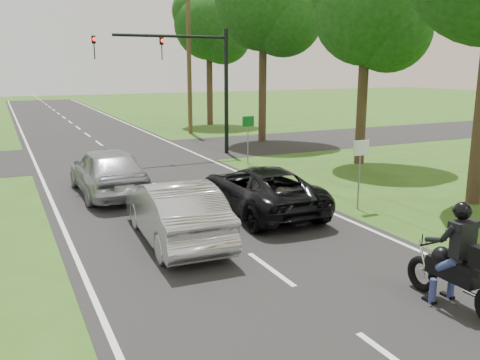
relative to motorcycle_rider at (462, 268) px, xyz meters
name	(u,v)px	position (x,y,z in m)	size (l,w,h in m)	color
ground	(270,269)	(-2.16, 3.08, -0.79)	(140.00, 140.00, 0.00)	#325217
road	(147,178)	(-2.16, 13.08, -0.79)	(8.00, 100.00, 0.01)	black
cross_road	(114,154)	(-2.16, 19.08, -0.79)	(60.00, 7.00, 0.01)	black
motorcycle_rider	(462,268)	(0.00, 0.00, 0.00)	(0.66, 2.34, 2.02)	black
dark_suv	(260,189)	(-0.31, 7.08, -0.09)	(2.30, 4.99, 1.39)	black
silver_sedan	(175,211)	(-3.42, 5.70, -0.02)	(1.62, 4.65, 1.53)	#B8B7BC
silver_suv	(108,171)	(-4.01, 11.13, 0.05)	(1.95, 4.86, 1.65)	#A4A6AC
traffic_signal	(190,69)	(1.17, 17.07, 3.34)	(6.38, 0.44, 6.00)	black
utility_pole_far	(189,52)	(4.04, 25.08, 4.29)	(1.60, 0.28, 10.00)	brown
sign_white	(360,158)	(2.54, 6.06, 0.80)	(0.55, 0.07, 2.12)	slate
sign_green	(248,128)	(2.74, 14.06, 0.80)	(0.55, 0.07, 2.12)	slate
tree_row_c	(374,18)	(7.59, 11.88, 5.44)	(4.80, 4.65, 8.76)	#332316
tree_row_d	(270,7)	(6.94, 19.83, 6.64)	(5.76, 5.58, 10.45)	#332316
tree_row_e	(214,29)	(7.31, 28.85, 6.04)	(5.28, 5.12, 9.61)	#332316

